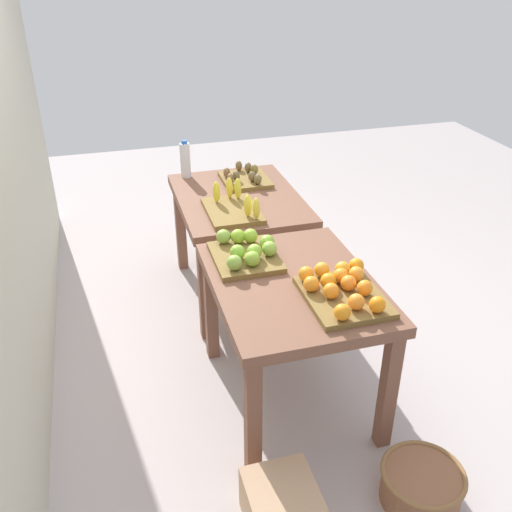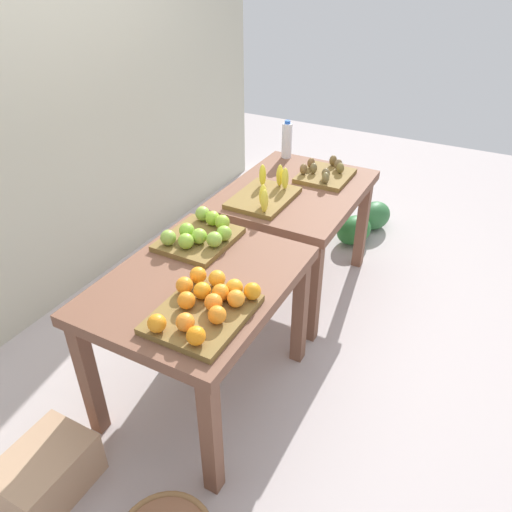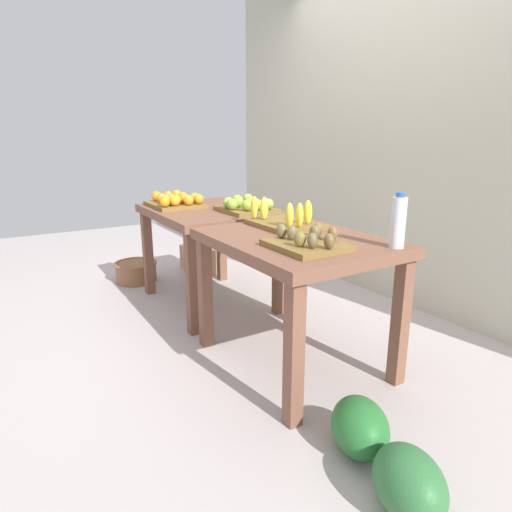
{
  "view_description": "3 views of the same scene",
  "coord_description": "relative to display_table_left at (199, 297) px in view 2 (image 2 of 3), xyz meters",
  "views": [
    {
      "loc": [
        -2.85,
        0.84,
        2.26
      ],
      "look_at": [
        0.06,
        0.02,
        0.57
      ],
      "focal_mm": 39.99,
      "sensor_mm": 36.0,
      "label": 1
    },
    {
      "loc": [
        -2.08,
        -1.11,
        2.09
      ],
      "look_at": [
        -0.05,
        -0.04,
        0.59
      ],
      "focal_mm": 34.4,
      "sensor_mm": 36.0,
      "label": 2
    },
    {
      "loc": [
        2.41,
        -1.38,
        1.27
      ],
      "look_at": [
        0.07,
        0.04,
        0.52
      ],
      "focal_mm": 30.5,
      "sensor_mm": 36.0,
      "label": 3
    }
  ],
  "objects": [
    {
      "name": "ground_plane",
      "position": [
        0.56,
        0.0,
        -0.64
      ],
      "size": [
        8.0,
        8.0,
        0.0
      ],
      "primitive_type": "plane",
      "color": "#B6AAA8"
    },
    {
      "name": "display_table_left",
      "position": [
        0.0,
        0.0,
        0.0
      ],
      "size": [
        1.04,
        0.8,
        0.75
      ],
      "color": "brown",
      "rests_on": "ground_plane"
    },
    {
      "name": "cardboard_produce_box",
      "position": [
        -0.82,
        0.3,
        -0.52
      ],
      "size": [
        0.4,
        0.3,
        0.24
      ],
      "primitive_type": "cube",
      "color": "tan",
      "rests_on": "ground_plane"
    },
    {
      "name": "apple_bin",
      "position": [
        0.28,
        0.17,
        0.15
      ],
      "size": [
        0.41,
        0.35,
        0.11
      ],
      "color": "brown",
      "rests_on": "display_table_left"
    },
    {
      "name": "watermelon_pile",
      "position": [
        2.03,
        -0.24,
        -0.53
      ],
      "size": [
        0.69,
        0.41,
        0.23
      ],
      "color": "#2D6836",
      "rests_on": "ground_plane"
    },
    {
      "name": "kiwi_bin",
      "position": [
        1.35,
        -0.1,
        0.14
      ],
      "size": [
        0.37,
        0.32,
        0.1
      ],
      "color": "brown",
      "rests_on": "display_table_right"
    },
    {
      "name": "banana_crate",
      "position": [
        0.88,
        0.09,
        0.15
      ],
      "size": [
        0.44,
        0.32,
        0.17
      ],
      "color": "brown",
      "rests_on": "display_table_right"
    },
    {
      "name": "water_bottle",
      "position": [
        1.57,
        0.27,
        0.24
      ],
      "size": [
        0.07,
        0.07,
        0.27
      ],
      "color": "silver",
      "rests_on": "display_table_right"
    },
    {
      "name": "display_table_right",
      "position": [
        1.12,
        0.0,
        0.0
      ],
      "size": [
        1.04,
        0.8,
        0.75
      ],
      "color": "brown",
      "rests_on": "ground_plane"
    },
    {
      "name": "orange_bin",
      "position": [
        -0.2,
        -0.18,
        0.16
      ],
      "size": [
        0.47,
        0.37,
        0.11
      ],
      "color": "brown",
      "rests_on": "display_table_left"
    },
    {
      "name": "back_wall",
      "position": [
        0.56,
        1.35,
        0.86
      ],
      "size": [
        4.4,
        0.12,
        3.0
      ],
      "primitive_type": "cube",
      "color": "beige",
      "rests_on": "ground_plane"
    }
  ]
}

